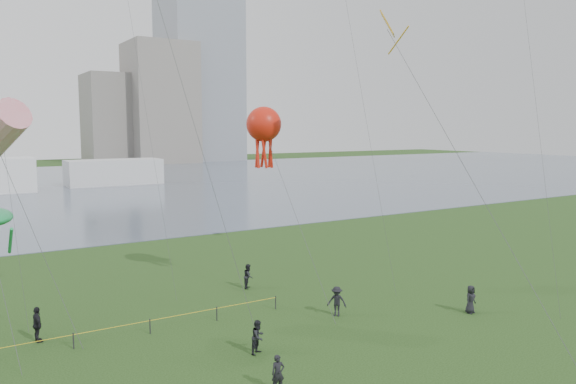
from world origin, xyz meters
TOP-DOWN VIEW (x-y plane):
  - lake at (0.00, 100.00)m, footprint 400.00×120.00m
  - building_mid at (46.00, 162.00)m, footprint 20.00×20.00m
  - building_low at (32.00, 168.00)m, footprint 16.00×18.00m
  - pavilion_right at (14.00, 98.00)m, footprint 18.00×7.00m
  - spectator_a at (-1.98, 9.64)m, footprint 1.04×0.97m
  - spectator_b at (4.74, 12.09)m, footprint 1.28×1.32m
  - spectator_c at (-11.15, 17.07)m, footprint 0.60×1.17m
  - spectator_d at (12.01, 8.24)m, footprint 0.93×0.71m
  - spectator_f at (-3.20, 5.64)m, footprint 0.65×0.50m
  - spectator_g at (2.97, 20.10)m, footprint 1.04×1.06m
  - kite_octopus at (3.41, 18.55)m, footprint 2.33×8.73m
  - kite_delta at (6.31, 9.14)m, footprint 1.58×14.39m

SIDE VIEW (x-z plane):
  - lake at x=0.00m, z-range -0.02..0.06m
  - spectator_f at x=-3.20m, z-range 0.00..1.59m
  - spectator_a at x=-1.98m, z-range 0.00..1.71m
  - spectator_d at x=12.01m, z-range 0.00..1.72m
  - spectator_g at x=2.97m, z-range 0.00..1.73m
  - spectator_b at x=4.74m, z-range 0.00..1.81m
  - spectator_c at x=-11.15m, z-range 0.00..1.91m
  - pavilion_right at x=14.00m, z-range 0.00..5.00m
  - kite_octopus at x=3.41m, z-range 5.09..17.75m
  - building_low at x=32.00m, z-range 0.00..28.00m
  - kite_delta at x=6.31m, z-range 7.23..24.80m
  - building_mid at x=46.00m, z-range 0.00..38.00m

